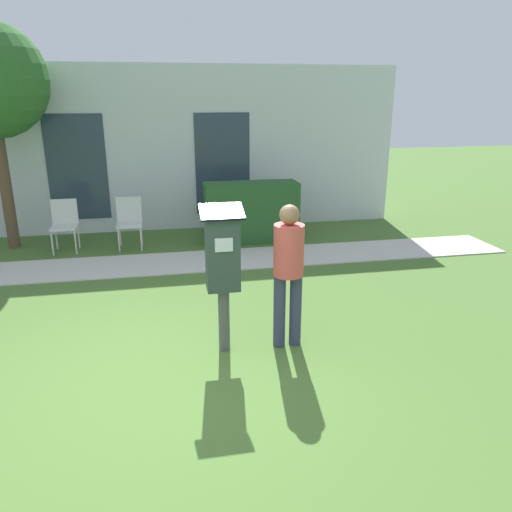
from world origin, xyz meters
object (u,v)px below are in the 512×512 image
(person_standing, at_px, (288,265))
(outdoor_chair_middle, at_px, (129,218))
(parking_meter, at_px, (223,261))
(outdoor_chair_left, at_px, (64,221))

(person_standing, relative_size, outdoor_chair_middle, 1.76)
(outdoor_chair_middle, bearing_deg, parking_meter, -71.79)
(parking_meter, xyz_separation_m, person_standing, (0.69, -0.03, -0.09))
(outdoor_chair_left, bearing_deg, person_standing, -74.00)
(person_standing, distance_m, outdoor_chair_left, 5.12)
(person_standing, bearing_deg, outdoor_chair_middle, 106.30)
(parking_meter, distance_m, outdoor_chair_left, 4.74)
(parking_meter, xyz_separation_m, outdoor_chair_left, (-2.25, 4.14, -0.49))
(person_standing, xyz_separation_m, outdoor_chair_left, (-2.94, 4.17, -0.40))
(parking_meter, height_order, outdoor_chair_left, parking_meter)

